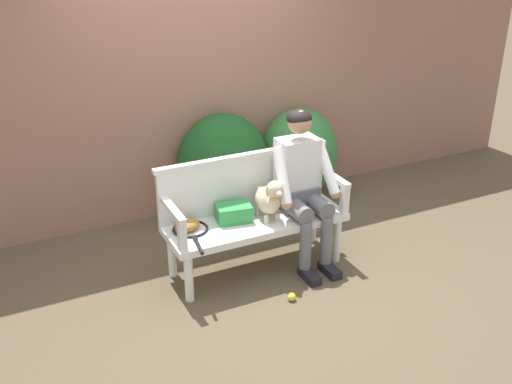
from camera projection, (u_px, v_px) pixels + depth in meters
ground_plane at (256, 268)px, 5.19m from camera, size 40.00×40.00×0.00m
brick_garden_fence at (190, 77)px, 5.82m from camera, size 8.00×0.30×2.68m
hedge_bush_far_right at (299, 154)px, 6.31m from camera, size 0.83×0.72×0.97m
hedge_bush_mid_left at (223, 165)px, 5.93m from camera, size 0.93×0.77×1.04m
garden_bench at (256, 226)px, 5.02m from camera, size 1.52×0.52×0.47m
bench_backrest at (244, 181)px, 5.08m from camera, size 1.56×0.06×0.50m
bench_armrest_left_end at (176, 220)px, 4.55m from camera, size 0.06×0.52×0.28m
bench_armrest_right_end at (337, 185)px, 5.12m from camera, size 0.06×0.52×0.28m
person_seated at (302, 181)px, 5.04m from camera, size 0.56×0.66×1.34m
dog_on_bench at (269, 199)px, 4.91m from camera, size 0.18×0.39×0.38m
tennis_racket at (191, 230)px, 4.80m from camera, size 0.33×0.58×0.03m
baseball_glove at (187, 225)px, 4.81m from camera, size 0.27×0.24×0.09m
sports_bag at (234, 213)px, 4.95m from camera, size 0.31×0.25×0.14m
tennis_ball at (292, 297)px, 4.74m from camera, size 0.07×0.07×0.07m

